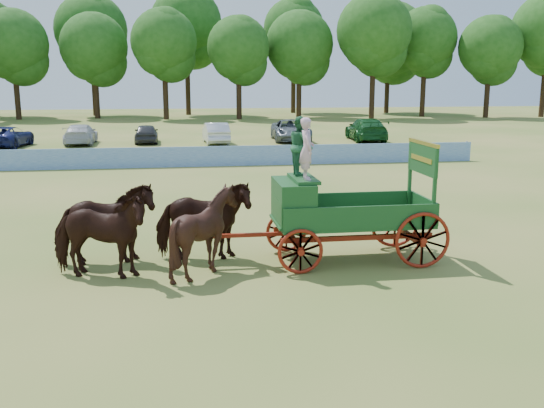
{
  "coord_description": "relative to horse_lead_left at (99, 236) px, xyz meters",
  "views": [
    {
      "loc": [
        -4.02,
        -13.58,
        4.53
      ],
      "look_at": [
        -1.67,
        1.76,
        1.3
      ],
      "focal_mm": 40.0,
      "sensor_mm": 36.0,
      "label": 1
    }
  ],
  "objects": [
    {
      "name": "horse_wheel_left",
      "position": [
        2.4,
        0.0,
        0.0
      ],
      "size": [
        1.98,
        1.8,
        2.03
      ],
      "primitive_type": "imported",
      "rotation": [
        0.0,
        0.0,
        1.66
      ],
      "color": "black",
      "rests_on": "ground"
    },
    {
      "name": "parked_cars",
      "position": [
        -0.52,
        29.78,
        -0.26
      ],
      "size": [
        38.05,
        6.7,
        1.65
      ],
      "color": "silver",
      "rests_on": "ground"
    },
    {
      "name": "treeline",
      "position": [
        3.38,
        59.33,
        8.26
      ],
      "size": [
        90.66,
        23.85,
        15.51
      ],
      "color": "#382314",
      "rests_on": "ground"
    },
    {
      "name": "horse_lead_right",
      "position": [
        0.0,
        1.1,
        0.0
      ],
      "size": [
        2.51,
        1.37,
        2.03
      ],
      "primitive_type": "imported",
      "rotation": [
        0.0,
        0.0,
        1.69
      ],
      "color": "black",
      "rests_on": "ground"
    },
    {
      "name": "farm_dray",
      "position": [
        5.38,
        0.57,
        0.57
      ],
      "size": [
        5.99,
        2.0,
        3.63
      ],
      "color": "maroon",
      "rests_on": "ground"
    },
    {
      "name": "ground",
      "position": [
        5.9,
        -0.21,
        -1.02
      ],
      "size": [
        160.0,
        160.0,
        0.0
      ],
      "primitive_type": "plane",
      "color": "#9E8847",
      "rests_on": "ground"
    },
    {
      "name": "sponsor_banner",
      "position": [
        4.9,
        17.79,
        -0.49
      ],
      "size": [
        26.0,
        0.08,
        1.05
      ],
      "primitive_type": "cube",
      "color": "#1F5AAA",
      "rests_on": "ground"
    },
    {
      "name": "horse_wheel_right",
      "position": [
        2.4,
        1.1,
        0.0
      ],
      "size": [
        2.46,
        1.23,
        2.03
      ],
      "primitive_type": "imported",
      "rotation": [
        0.0,
        0.0,
        1.52
      ],
      "color": "black",
      "rests_on": "ground"
    },
    {
      "name": "horse_lead_left",
      "position": [
        0.0,
        0.0,
        0.0
      ],
      "size": [
        2.6,
        1.66,
        2.03
      ],
      "primitive_type": "imported",
      "rotation": [
        0.0,
        0.0,
        1.32
      ],
      "color": "black",
      "rests_on": "ground"
    }
  ]
}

